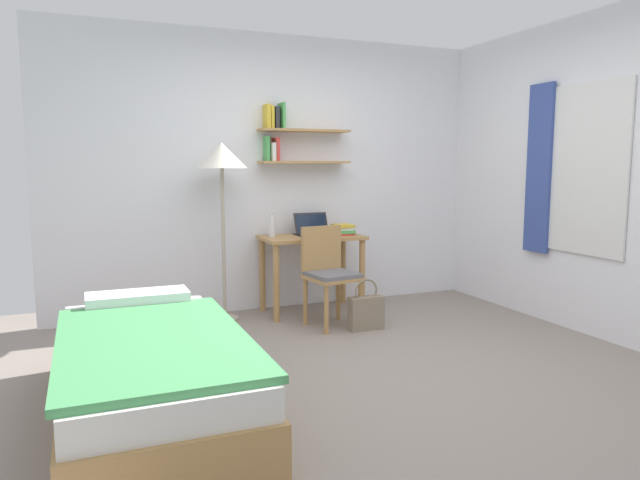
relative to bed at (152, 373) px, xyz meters
name	(u,v)px	position (x,y,z in m)	size (l,w,h in m)	color
ground_plane	(379,373)	(1.48, 0.09, -0.24)	(5.28, 5.28, 0.00)	gray
wall_back	(282,173)	(1.48, 2.11, 1.07)	(4.40, 0.27, 2.60)	white
wall_right	(610,176)	(3.50, 0.12, 1.06)	(0.10, 4.40, 2.60)	white
bed	(152,373)	(0.00, 0.00, 0.00)	(0.96, 1.97, 0.54)	#B2844C
desk	(312,252)	(1.66, 1.79, 0.34)	(0.94, 0.52, 0.73)	#B2844C
desk_chair	(329,271)	(1.63, 1.31, 0.24)	(0.47, 0.47, 0.86)	#B2844C
standing_lamp	(222,163)	(0.83, 1.80, 1.16)	(0.44, 0.44, 1.58)	#B2A893
laptop	(313,229)	(1.71, 1.88, 0.54)	(0.34, 0.22, 0.21)	black
water_bottle	(272,226)	(1.30, 1.86, 0.59)	(0.06, 0.06, 0.21)	silver
book_stack	(343,230)	(1.97, 1.77, 0.53)	(0.20, 0.25, 0.10)	#D13D38
handbag	(366,312)	(1.86, 1.05, -0.08)	(0.30, 0.11, 0.44)	gray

